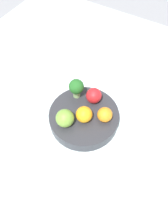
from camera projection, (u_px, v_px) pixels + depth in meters
ground_plane at (84, 124)px, 0.70m from camera, size 6.00×6.00×0.00m
table_surface at (84, 122)px, 0.69m from camera, size 1.20×1.20×0.02m
bowl at (84, 117)px, 0.67m from camera, size 0.21×0.21×0.04m
broccoli at (76, 87)px, 0.66m from camera, size 0.05×0.05×0.07m
apple_red at (94, 96)px, 0.66m from camera, size 0.05×0.05×0.05m
apple_green at (65, 118)px, 0.61m from camera, size 0.05×0.05×0.05m
orange_front at (105, 115)px, 0.62m from camera, size 0.04×0.04×0.04m
orange_back at (84, 114)px, 0.62m from camera, size 0.05×0.05×0.05m
napkin at (166, 145)px, 0.63m from camera, size 0.15×0.11×0.01m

